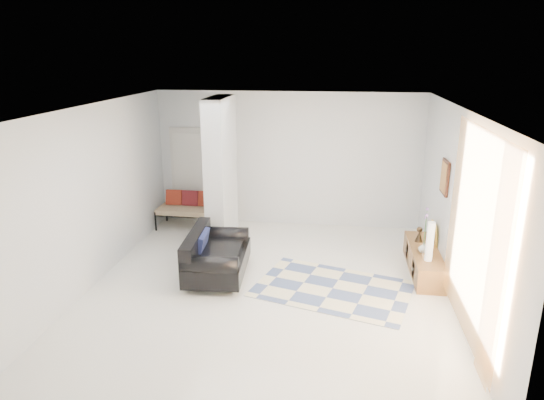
# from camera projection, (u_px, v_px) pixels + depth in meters

# --- Properties ---
(floor) EXTENTS (6.00, 6.00, 0.00)m
(floor) POSITION_uv_depth(u_px,v_px,m) (268.00, 286.00, 7.67)
(floor) COLOR white
(floor) RESTS_ON ground
(ceiling) EXTENTS (6.00, 6.00, 0.00)m
(ceiling) POSITION_uv_depth(u_px,v_px,m) (267.00, 108.00, 6.85)
(ceiling) COLOR white
(ceiling) RESTS_ON wall_back
(wall_back) EXTENTS (6.00, 0.00, 6.00)m
(wall_back) POSITION_uv_depth(u_px,v_px,m) (288.00, 160.00, 10.10)
(wall_back) COLOR silver
(wall_back) RESTS_ON ground
(wall_front) EXTENTS (6.00, 0.00, 6.00)m
(wall_front) POSITION_uv_depth(u_px,v_px,m) (220.00, 299.00, 4.42)
(wall_front) COLOR silver
(wall_front) RESTS_ON ground
(wall_left) EXTENTS (0.00, 6.00, 6.00)m
(wall_left) POSITION_uv_depth(u_px,v_px,m) (95.00, 195.00, 7.61)
(wall_left) COLOR silver
(wall_left) RESTS_ON ground
(wall_right) EXTENTS (0.00, 6.00, 6.00)m
(wall_right) POSITION_uv_depth(u_px,v_px,m) (458.00, 210.00, 6.90)
(wall_right) COLOR silver
(wall_right) RESTS_ON ground
(partition_column) EXTENTS (0.35, 1.20, 2.80)m
(partition_column) POSITION_uv_depth(u_px,v_px,m) (221.00, 174.00, 8.92)
(partition_column) COLOR #B4B8BB
(partition_column) RESTS_ON floor
(hallway_door) EXTENTS (0.85, 0.06, 2.04)m
(hallway_door) POSITION_uv_depth(u_px,v_px,m) (191.00, 175.00, 10.45)
(hallway_door) COLOR beige
(hallway_door) RESTS_ON floor
(curtain) EXTENTS (0.00, 2.55, 2.55)m
(curtain) POSITION_uv_depth(u_px,v_px,m) (474.00, 235.00, 5.81)
(curtain) COLOR #F5A140
(curtain) RESTS_ON wall_right
(wall_art) EXTENTS (0.04, 0.45, 0.55)m
(wall_art) POSITION_uv_depth(u_px,v_px,m) (445.00, 177.00, 7.69)
(wall_art) COLOR #3C1B10
(wall_art) RESTS_ON wall_right
(media_console) EXTENTS (0.45, 1.73, 0.80)m
(media_console) POSITION_uv_depth(u_px,v_px,m) (424.00, 260.00, 8.14)
(media_console) COLOR brown
(media_console) RESTS_ON floor
(loveseat) EXTENTS (1.00, 1.60, 0.76)m
(loveseat) POSITION_uv_depth(u_px,v_px,m) (214.00, 256.00, 7.94)
(loveseat) COLOR silver
(loveseat) RESTS_ON floor
(daybed) EXTENTS (1.55, 0.69, 0.77)m
(daybed) POSITION_uv_depth(u_px,v_px,m) (194.00, 208.00, 10.15)
(daybed) COLOR black
(daybed) RESTS_ON floor
(area_rug) EXTENTS (2.67, 2.15, 0.01)m
(area_rug) POSITION_uv_depth(u_px,v_px,m) (333.00, 289.00, 7.58)
(area_rug) COLOR beige
(area_rug) RESTS_ON floor
(cylinder_lamp) EXTENTS (0.12, 0.12, 0.64)m
(cylinder_lamp) POSITION_uv_depth(u_px,v_px,m) (430.00, 241.00, 7.57)
(cylinder_lamp) COLOR white
(cylinder_lamp) RESTS_ON media_console
(bronze_figurine) EXTENTS (0.14, 0.14, 0.27)m
(bronze_figurine) POSITION_uv_depth(u_px,v_px,m) (419.00, 234.00, 8.38)
(bronze_figurine) COLOR #332517
(bronze_figurine) RESTS_ON media_console
(vase) EXTENTS (0.18, 0.18, 0.17)m
(vase) POSITION_uv_depth(u_px,v_px,m) (423.00, 248.00, 7.93)
(vase) COLOR silver
(vase) RESTS_ON media_console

